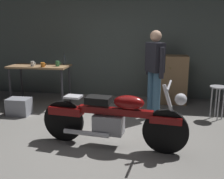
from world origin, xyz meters
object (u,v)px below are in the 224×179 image
Objects in this scene: shop_stool at (218,94)px; mug_white_ceramic at (33,64)px; wooden_dresser at (169,79)px; bottle at (64,60)px; mug_orange_travel at (43,65)px; mug_green_speckled at (58,64)px; storage_bin at (19,107)px; motorcycle at (113,118)px; person_standing at (155,69)px.

mug_white_ceramic reaches higher than shop_stool.
bottle is (-2.36, -0.37, 0.45)m from wooden_dresser.
mug_white_ceramic is 0.96× the size of mug_orange_travel.
mug_white_ceramic is (-2.93, -0.77, 0.41)m from wooden_dresser.
mug_green_speckled is (0.27, 0.16, 0.01)m from mug_orange_travel.
bottle is (0.32, 0.48, 0.05)m from mug_orange_travel.
mug_green_speckled reaches higher than storage_bin.
wooden_dresser is 3.06m from mug_white_ceramic.
mug_orange_travel is 0.31m from mug_green_speckled.
motorcycle is 1.31× the size of person_standing.
mug_green_speckled is (-1.49, 1.83, 0.51)m from motorcycle.
person_standing reaches higher than mug_green_speckled.
wooden_dresser reaches higher than mug_white_ceramic.
mug_green_speckled is 0.32m from bottle.
person_standing is 2.80m from storage_bin.
person_standing is 2.08m from mug_green_speckled.
shop_stool is at bearing -124.57° from person_standing.
storage_bin is 0.99m from mug_white_ceramic.
mug_white_ceramic is at bearing -165.32° from wooden_dresser.
wooden_dresser is 2.43m from bottle.
person_standing is 1.52× the size of wooden_dresser.
mug_green_speckled is (-2.41, -0.68, 0.41)m from wooden_dresser.
shop_stool is 3.83m from mug_white_ceramic.
mug_orange_travel is 0.58m from bottle.
motorcycle is at bearing -28.93° from storage_bin.
shop_stool is at bearing -5.55° from mug_green_speckled.
bottle is at bearing 41.73° from person_standing.
wooden_dresser is at bearing 77.08° from motorcycle.
wooden_dresser is 3.32m from storage_bin.
mug_white_ceramic is at bearing 146.20° from motorcycle.
storage_bin is at bearing -122.79° from bottle.
shop_stool is 3.90m from storage_bin.
shop_stool reaches higher than storage_bin.
wooden_dresser is at bearing 17.54° from mug_orange_travel.
shop_stool is (1.78, 1.52, 0.05)m from motorcycle.
motorcycle reaches higher than storage_bin.
mug_orange_travel is at bearing 57.73° from storage_bin.
motorcycle is 9.05× the size of bottle.
mug_orange_travel is at bearing 55.30° from person_standing.
person_standing reaches higher than bottle.
storage_bin is at bearing -174.59° from shop_stool.
bottle is (0.05, 0.32, 0.04)m from mug_green_speckled.
bottle is at bearing 168.87° from shop_stool.
storage_bin is (-2.66, -0.42, -0.76)m from person_standing.
mug_white_ceramic is 0.27m from mug_orange_travel.
wooden_dresser is at bearing -51.81° from person_standing.
wooden_dresser is 9.31× the size of mug_orange_travel.
mug_white_ceramic is at bearing 176.52° from shop_stool.
person_standing is 2.34m from mug_orange_travel.
mug_orange_travel is (-2.33, 0.10, 0.02)m from person_standing.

